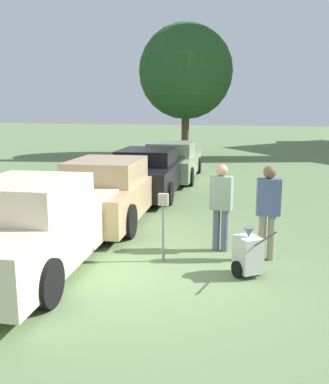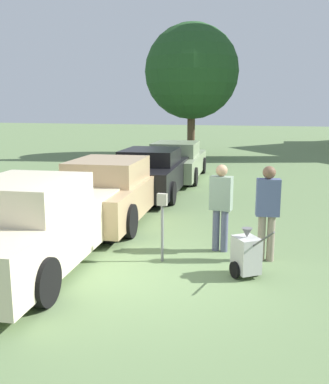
{
  "view_description": "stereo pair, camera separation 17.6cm",
  "coord_description": "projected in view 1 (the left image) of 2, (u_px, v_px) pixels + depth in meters",
  "views": [
    {
      "loc": [
        1.85,
        -6.61,
        2.81
      ],
      "look_at": [
        -0.4,
        1.65,
        1.1
      ],
      "focal_mm": 40.0,
      "sensor_mm": 36.0,
      "label": 1
    },
    {
      "loc": [
        2.02,
        -6.56,
        2.81
      ],
      "look_at": [
        -0.4,
        1.65,
        1.1
      ],
      "focal_mm": 40.0,
      "sensor_mm": 36.0,
      "label": 2
    }
  ],
  "objects": [
    {
      "name": "parking_meter",
      "position": [
        163.0,
        214.0,
        7.75
      ],
      "size": [
        0.18,
        0.09,
        1.28
      ],
      "color": "slate",
      "rests_on": "ground_plane"
    },
    {
      "name": "parked_car_tan",
      "position": [
        109.0,
        191.0,
        10.78
      ],
      "size": [
        2.36,
        5.07,
        1.54
      ],
      "rotation": [
        0.0,
        0.0,
        0.1
      ],
      "color": "tan",
      "rests_on": "ground_plane"
    },
    {
      "name": "equipment_cart",
      "position": [
        248.0,
        254.0,
        7.17
      ],
      "size": [
        0.74,
        0.91,
        1.0
      ],
      "rotation": [
        0.0,
        0.0,
        0.63
      ],
      "color": "#B2B2AD",
      "rests_on": "ground_plane"
    },
    {
      "name": "parked_car_sage",
      "position": [
        172.0,
        162.0,
        16.94
      ],
      "size": [
        2.36,
        5.1,
        1.46
      ],
      "rotation": [
        0.0,
        0.0,
        0.1
      ],
      "color": "gray",
      "rests_on": "ground_plane"
    },
    {
      "name": "ground_plane",
      "position": [
        162.0,
        275.0,
        7.28
      ],
      "size": [
        120.0,
        120.0,
        0.0
      ],
      "primitive_type": "plane",
      "color": "#607A4C"
    },
    {
      "name": "parked_car_black",
      "position": [
        148.0,
        173.0,
        13.95
      ],
      "size": [
        2.39,
        5.11,
        1.48
      ],
      "rotation": [
        0.0,
        0.0,
        0.1
      ],
      "color": "black",
      "rests_on": "ground_plane"
    },
    {
      "name": "parked_car_cream",
      "position": [
        33.0,
        227.0,
        7.52
      ],
      "size": [
        2.38,
        4.92,
        1.6
      ],
      "rotation": [
        0.0,
        0.0,
        0.1
      ],
      "color": "beige",
      "rests_on": "ground_plane"
    },
    {
      "name": "person_supervisor",
      "position": [
        268.0,
        207.0,
        7.81
      ],
      "size": [
        0.45,
        0.28,
        1.77
      ],
      "rotation": [
        0.0,
        0.0,
        3.3
      ],
      "color": "gray",
      "rests_on": "ground_plane"
    },
    {
      "name": "shade_tree",
      "position": [
        186.0,
        72.0,
        23.99
      ],
      "size": [
        5.28,
        5.28,
        7.39
      ],
      "color": "brown",
      "rests_on": "ground_plane"
    },
    {
      "name": "person_worker",
      "position": [
        221.0,
        202.0,
        8.33
      ],
      "size": [
        0.44,
        0.27,
        1.73
      ],
      "rotation": [
        0.0,
        0.0,
        3.02
      ],
      "color": "#515670",
      "rests_on": "ground_plane"
    }
  ]
}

